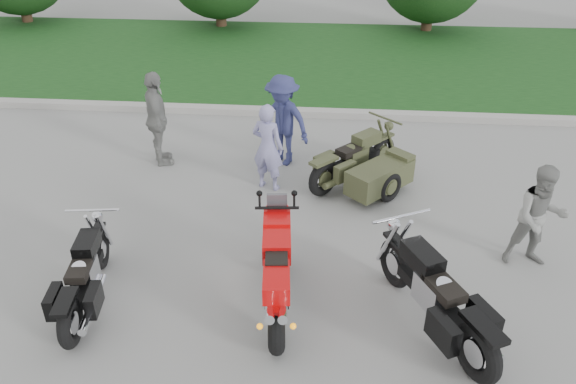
# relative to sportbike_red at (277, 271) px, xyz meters

# --- Properties ---
(ground) EXTENTS (80.00, 80.00, 0.00)m
(ground) POSITION_rel_sportbike_red_xyz_m (-0.38, 0.47, -0.60)
(ground) COLOR gray
(ground) RESTS_ON ground
(curb) EXTENTS (60.00, 0.30, 0.15)m
(curb) POSITION_rel_sportbike_red_xyz_m (-0.38, 6.47, -0.52)
(curb) COLOR #A19E97
(curb) RESTS_ON ground
(grass_strip) EXTENTS (60.00, 8.00, 0.14)m
(grass_strip) POSITION_rel_sportbike_red_xyz_m (-0.38, 10.62, -0.53)
(grass_strip) COLOR #22551D
(grass_strip) RESTS_ON ground
(sportbike_red) EXTENTS (0.48, 2.14, 1.02)m
(sportbike_red) POSITION_rel_sportbike_red_xyz_m (0.00, 0.00, 0.00)
(sportbike_red) COLOR black
(sportbike_red) RESTS_ON ground
(cruiser_left) EXTENTS (0.51, 2.09, 0.81)m
(cruiser_left) POSITION_rel_sportbike_red_xyz_m (-2.45, -0.16, -0.19)
(cruiser_left) COLOR black
(cruiser_left) RESTS_ON ground
(cruiser_right) EXTENTS (1.23, 2.24, 0.94)m
(cruiser_right) POSITION_rel_sportbike_red_xyz_m (1.96, -0.24, -0.12)
(cruiser_right) COLOR black
(cruiser_right) RESTS_ON ground
(cruiser_sidecar) EXTENTS (1.85, 1.99, 0.85)m
(cruiser_sidecar) POSITION_rel_sportbike_red_xyz_m (1.25, 3.17, -0.20)
(cruiser_sidecar) COLOR black
(cruiser_sidecar) RESTS_ON ground
(person_stripe) EXTENTS (0.66, 0.55, 1.57)m
(person_stripe) POSITION_rel_sportbike_red_xyz_m (-0.48, 3.12, 0.19)
(person_stripe) COLOR #908DC0
(person_stripe) RESTS_ON ground
(person_grey) EXTENTS (0.77, 0.62, 1.55)m
(person_grey) POSITION_rel_sportbike_red_xyz_m (3.51, 1.26, 0.18)
(person_grey) COLOR gray
(person_grey) RESTS_ON ground
(person_denim) EXTENTS (1.29, 1.08, 1.74)m
(person_denim) POSITION_rel_sportbike_red_xyz_m (-0.32, 4.10, 0.27)
(person_denim) COLOR navy
(person_denim) RESTS_ON ground
(person_back) EXTENTS (0.81, 1.14, 1.80)m
(person_back) POSITION_rel_sportbike_red_xyz_m (-2.63, 3.89, 0.30)
(person_back) COLOR gray
(person_back) RESTS_ON ground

